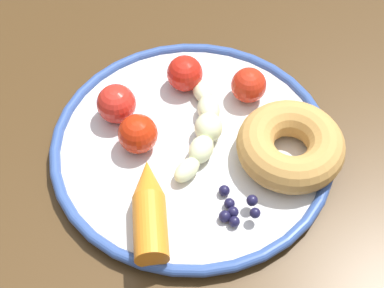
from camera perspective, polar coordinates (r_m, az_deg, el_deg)
dining_table at (r=0.71m, az=-2.78°, el=-1.90°), size 1.11×0.88×0.71m
plate at (r=0.62m, az=-0.00°, el=-0.16°), size 0.31×0.31×0.02m
banana at (r=0.61m, az=1.15°, el=1.57°), size 0.13×0.08×0.03m
carrot_orange at (r=0.55m, az=-4.29°, el=-6.36°), size 0.11×0.05×0.03m
donut at (r=0.60m, az=9.79°, el=-0.18°), size 0.13×0.13×0.04m
blueberry_pile at (r=0.56m, az=4.35°, el=-6.38°), size 0.05×0.04×0.02m
tomato_near at (r=0.64m, az=5.76°, el=5.66°), size 0.04×0.04×0.04m
tomato_mid at (r=0.65m, az=-0.72°, el=7.04°), size 0.04×0.04×0.04m
tomato_far at (r=0.63m, az=-7.55°, el=3.99°), size 0.04×0.04×0.04m
tomato_extra at (r=0.60m, az=-5.42°, el=1.01°), size 0.04×0.04×0.04m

